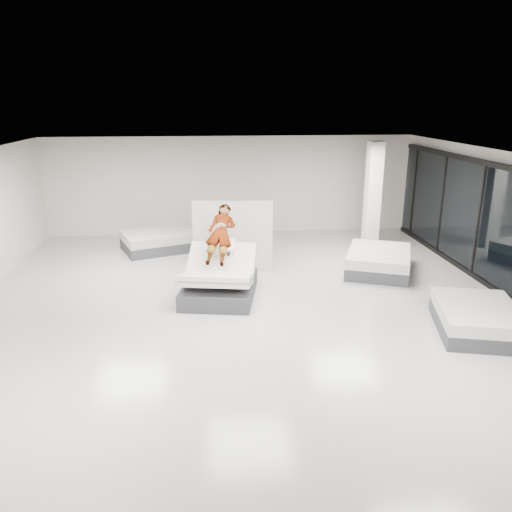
# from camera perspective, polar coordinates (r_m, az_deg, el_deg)

# --- Properties ---
(room) EXTENTS (14.00, 14.04, 3.20)m
(room) POSITION_cam_1_polar(r_m,az_deg,el_deg) (9.83, -0.87, 1.42)
(room) COLOR #AFACA5
(room) RESTS_ON ground
(hero_bed) EXTENTS (1.91, 2.32, 1.20)m
(hero_bed) POSITION_cam_1_polar(r_m,az_deg,el_deg) (11.37, -4.18, -2.79)
(hero_bed) COLOR #35353A
(hero_bed) RESTS_ON floor
(person) EXTENTS (0.85, 1.46, 1.54)m
(person) POSITION_cam_1_polar(r_m,az_deg,el_deg) (11.40, -4.03, 1.73)
(person) COLOR slate
(person) RESTS_ON hero_bed
(remote) EXTENTS (0.08, 0.15, 0.08)m
(remote) POSITION_cam_1_polar(r_m,az_deg,el_deg) (11.09, -3.16, 0.24)
(remote) COLOR black
(remote) RESTS_ON person
(divider_panel) EXTENTS (2.05, 0.27, 1.86)m
(divider_panel) POSITION_cam_1_polar(r_m,az_deg,el_deg) (12.89, -2.67, 2.23)
(divider_panel) COLOR silver
(divider_panel) RESTS_ON floor
(flat_bed_right_far) EXTENTS (2.20, 2.48, 0.57)m
(flat_bed_right_far) POSITION_cam_1_polar(r_m,az_deg,el_deg) (13.41, 13.83, -0.57)
(flat_bed_right_far) COLOR #35353A
(flat_bed_right_far) RESTS_ON floor
(flat_bed_right_near) EXTENTS (1.89, 2.24, 0.53)m
(flat_bed_right_near) POSITION_cam_1_polar(r_m,az_deg,el_deg) (10.61, 23.95, -6.58)
(flat_bed_right_near) COLOR #35353A
(flat_bed_right_near) RESTS_ON floor
(flat_bed_left_far) EXTENTS (2.45, 2.15, 0.56)m
(flat_bed_left_far) POSITION_cam_1_polar(r_m,az_deg,el_deg) (15.20, -10.98, 1.73)
(flat_bed_left_far) COLOR #35353A
(flat_bed_left_far) RESTS_ON floor
(column) EXTENTS (0.40, 0.40, 3.20)m
(column) POSITION_cam_1_polar(r_m,az_deg,el_deg) (14.96, 13.18, 6.54)
(column) COLOR white
(column) RESTS_ON floor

